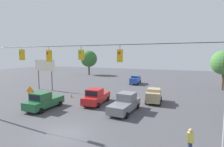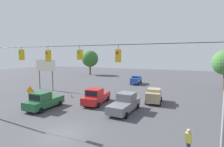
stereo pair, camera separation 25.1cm
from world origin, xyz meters
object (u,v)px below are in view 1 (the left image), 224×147
Objects in this scene: pickup_truck_green_parked_shoulder at (44,101)px; roadside_billboard at (45,67)px; sedan_tan_oncoming_far at (154,95)px; traffic_cone_second at (60,99)px; sedan_blue_withflow_deep at (135,80)px; work_zone_sign at (30,93)px; traffic_cone_nearest at (45,105)px; pickup_truck_grey_crossing_near at (125,103)px; traffic_cone_third at (71,95)px; overhead_signal_span at (64,73)px; pedestrian at (190,141)px; tree_horizon_right at (89,59)px; tree_horizon_left at (224,63)px; pickup_truck_red_withflow_mid at (96,97)px.

roadside_billboard reaches higher than pickup_truck_green_parked_shoulder.
sedan_tan_oncoming_far is 6.21× the size of traffic_cone_second.
work_zone_sign reaches higher than sedan_blue_withflow_deep.
pickup_truck_grey_crossing_near is at bearing -166.35° from traffic_cone_nearest.
traffic_cone_second is 0.11× the size of roadside_billboard.
roadside_billboard is (20.50, -1.12, 3.21)m from sedan_tan_oncoming_far.
traffic_cone_second is at bearing 91.50° from traffic_cone_third.
overhead_signal_span is at bearing 92.94° from sedan_blue_withflow_deep.
traffic_cone_nearest is at bearing -14.67° from pedestrian.
tree_horizon_right is at bearing -64.41° from traffic_cone_third.
pedestrian is at bearing 156.44° from traffic_cone_second.
overhead_signal_span is at bearing 68.41° from pickup_truck_grey_crossing_near.
pedestrian is at bearing 112.70° from sedan_blue_withflow_deep.
pickup_truck_grey_crossing_near is 1.43× the size of sedan_tan_oncoming_far.
pickup_truck_green_parked_shoulder is 0.96m from traffic_cone_nearest.
pickup_truck_grey_crossing_near is 9.91m from pickup_truck_green_parked_shoulder.
pickup_truck_green_parked_shoulder is 0.62× the size of tree_horizon_right.
sedan_blue_withflow_deep is 24.12m from work_zone_sign.
traffic_cone_third is at bearing 70.75° from sedan_blue_withflow_deep.
pedestrian is at bearing 149.23° from traffic_cone_third.
traffic_cone_second is 29.72m from tree_horizon_left.
traffic_cone_second is (5.19, 1.09, -0.66)m from pickup_truck_red_withflow_mid.
pickup_truck_red_withflow_mid reaches higher than sedan_tan_oncoming_far.
roadside_billboard is at bearing -35.26° from traffic_cone_second.
pickup_truck_red_withflow_mid is 1.24× the size of sedan_blue_withflow_deep.
pedestrian is (-9.63, -0.46, -4.19)m from overhead_signal_span.
traffic_cone_nearest is 5.60m from traffic_cone_third.
pickup_truck_green_parked_shoulder is (9.45, 2.96, -0.00)m from pickup_truck_grey_crossing_near.
sedan_blue_withflow_deep is at bearing -103.07° from pickup_truck_green_parked_shoulder.
tree_horizon_left reaches higher than sedan_blue_withflow_deep.
pickup_truck_grey_crossing_near reaches higher than pedestrian.
work_zone_sign reaches higher than traffic_cone_second.
work_zone_sign is 37.91m from tree_horizon_right.
pickup_truck_grey_crossing_near is 1.99× the size of work_zone_sign.
traffic_cone_second is 0.08× the size of tree_horizon_right.
tree_horizon_right is at bearing -57.90° from pickup_truck_red_withflow_mid.
tree_horizon_left is at bearing -135.12° from pickup_truck_green_parked_shoulder.
pickup_truck_red_withflow_mid is 17.96m from sedan_blue_withflow_deep.
pickup_truck_green_parked_shoulder is at bearing 34.64° from sedan_tan_oncoming_far.
traffic_cone_second is at bearing -47.71° from overhead_signal_span.
sedan_blue_withflow_deep is 0.80× the size of roadside_billboard.
pedestrian is at bearing 77.00° from tree_horizon_left.
pedestrian is (-4.39, 11.97, -0.12)m from sedan_tan_oncoming_far.
traffic_cone_second is 18.17m from pedestrian.
overhead_signal_span is 3.05× the size of tree_horizon_left.
pickup_truck_red_withflow_mid is 36.02m from tree_horizon_right.
tree_horizon_right is at bearing -53.41° from pickup_truck_grey_crossing_near.
overhead_signal_span reaches higher than sedan_tan_oncoming_far.
pedestrian is at bearing 135.13° from pickup_truck_grey_crossing_near.
traffic_cone_nearest is at bearing 133.40° from roadside_billboard.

